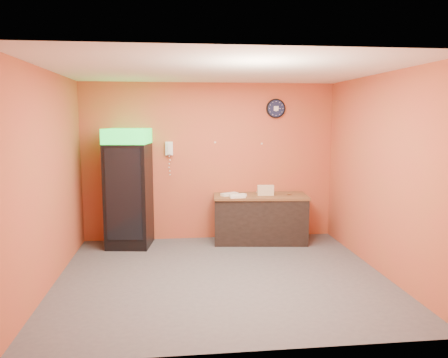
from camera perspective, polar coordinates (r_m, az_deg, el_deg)
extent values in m
plane|color=#47474C|center=(6.22, -0.28, -12.55)|extent=(4.50, 4.50, 0.00)
cube|color=#C44C37|center=(7.85, -1.89, 2.26)|extent=(4.50, 0.02, 2.80)
cube|color=#C44C37|center=(6.06, -21.94, -0.01)|extent=(0.02, 4.00, 2.80)
cube|color=#C44C37|center=(6.52, 19.78, 0.62)|extent=(0.02, 4.00, 2.80)
cube|color=white|center=(5.86, -0.29, 14.04)|extent=(4.50, 4.00, 0.02)
cube|color=black|center=(7.59, -12.30, -2.10)|extent=(0.79, 0.79, 1.76)
cube|color=#19D537|center=(7.48, -12.53, 5.49)|extent=(0.79, 0.79, 0.25)
cube|color=black|center=(7.23, -12.21, -1.99)|extent=(0.58, 0.10, 1.50)
cube|color=black|center=(7.79, 4.75, -5.27)|extent=(1.67, 0.89, 0.80)
cylinder|color=black|center=(7.98, 6.77, 9.13)|extent=(0.35, 0.05, 0.35)
cylinder|color=#0F1433|center=(7.95, 6.82, 9.14)|extent=(0.30, 0.01, 0.30)
cube|color=white|center=(7.95, 6.83, 9.14)|extent=(0.08, 0.00, 0.08)
cube|color=white|center=(7.76, -7.18, 3.98)|extent=(0.13, 0.08, 0.24)
cube|color=white|center=(7.71, -7.18, 3.96)|extent=(0.05, 0.04, 0.19)
cube|color=brown|center=(7.71, 4.79, -2.23)|extent=(1.70, 0.91, 0.04)
cube|color=beige|center=(7.66, 5.45, -1.92)|extent=(0.29, 0.11, 0.06)
cube|color=beige|center=(7.65, 5.45, -1.48)|extent=(0.29, 0.11, 0.06)
cube|color=beige|center=(7.64, 5.46, -1.04)|extent=(0.29, 0.11, 0.06)
cube|color=white|center=(7.52, 1.83, -2.14)|extent=(0.31, 0.20, 0.04)
cube|color=white|center=(7.39, 1.79, -2.34)|extent=(0.27, 0.12, 0.04)
cube|color=white|center=(7.62, 0.72, -2.00)|extent=(0.33, 0.26, 0.04)
cylinder|color=silver|center=(7.89, 5.28, -1.62)|extent=(0.06, 0.06, 0.06)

